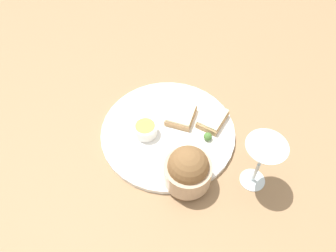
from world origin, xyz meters
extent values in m
plane|color=#93704C|center=(0.00, 0.00, 0.00)|extent=(4.00, 4.00, 0.00)
cylinder|color=white|center=(0.00, 0.00, 0.01)|extent=(0.36, 0.36, 0.01)
cylinder|color=tan|center=(0.11, 0.11, 0.04)|extent=(0.11, 0.11, 0.06)
sphere|color=brown|center=(0.11, 0.11, 0.07)|extent=(0.10, 0.10, 0.10)
cylinder|color=white|center=(0.04, -0.05, 0.03)|extent=(0.06, 0.06, 0.03)
cylinder|color=tan|center=(0.04, -0.05, 0.04)|extent=(0.05, 0.05, 0.01)
cube|color=tan|center=(-0.05, 0.01, 0.02)|extent=(0.09, 0.08, 0.02)
cube|color=beige|center=(-0.05, 0.01, 0.04)|extent=(0.09, 0.08, 0.01)
cube|color=tan|center=(-0.08, 0.09, 0.02)|extent=(0.09, 0.07, 0.02)
cube|color=beige|center=(-0.08, 0.09, 0.04)|extent=(0.08, 0.06, 0.01)
cylinder|color=silver|center=(0.03, 0.25, 0.00)|extent=(0.06, 0.06, 0.01)
cylinder|color=silver|center=(0.03, 0.25, 0.04)|extent=(0.01, 0.01, 0.07)
cone|color=silver|center=(0.03, 0.25, 0.11)|extent=(0.09, 0.09, 0.08)
sphere|color=#477533|center=(-0.02, 0.10, 0.02)|extent=(0.02, 0.02, 0.02)
camera|label=1|loc=(0.46, 0.24, 0.72)|focal=35.00mm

